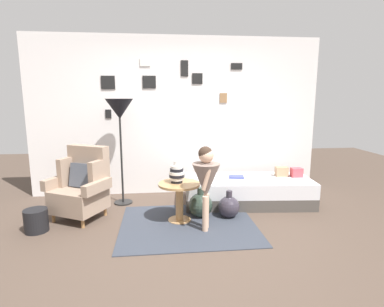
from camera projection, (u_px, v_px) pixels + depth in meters
name	position (u px, v px, depth m)	size (l,w,h in m)	color
ground_plane	(188.00, 243.00, 3.46)	(12.00, 12.00, 0.00)	#4C3D33
gallery_wall	(177.00, 116.00, 5.13)	(4.80, 0.12, 2.60)	silver
rug	(188.00, 225.00, 3.95)	(1.72, 1.45, 0.01)	#333842
armchair	(82.00, 186.00, 4.14)	(0.90, 0.82, 0.97)	#9E7042
daybed	(248.00, 191.00, 4.71)	(1.96, 0.96, 0.40)	#4C4742
pillow_head	(297.00, 172.00, 4.75)	(0.17, 0.12, 0.14)	#D64C56
pillow_mid	(282.00, 172.00, 4.80)	(0.19, 0.12, 0.15)	tan
side_table	(179.00, 194.00, 4.01)	(0.55, 0.55, 0.52)	tan
vase_striped	(177.00, 174.00, 3.99)	(0.20, 0.20, 0.29)	black
floor_lamp	(120.00, 113.00, 4.51)	(0.41, 0.41, 1.60)	black
person_child	(206.00, 178.00, 3.68)	(0.34, 0.34, 1.05)	#D8AD8E
book_on_daybed	(236.00, 177.00, 4.71)	(0.22, 0.16, 0.03)	#434D8F
demijohn_near	(201.00, 205.00, 4.19)	(0.33, 0.33, 0.42)	#2D3D33
demijohn_far	(229.00, 207.00, 4.18)	(0.29, 0.29, 0.38)	#332D38
magazine_basket	(36.00, 220.00, 3.74)	(0.28, 0.28, 0.28)	black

